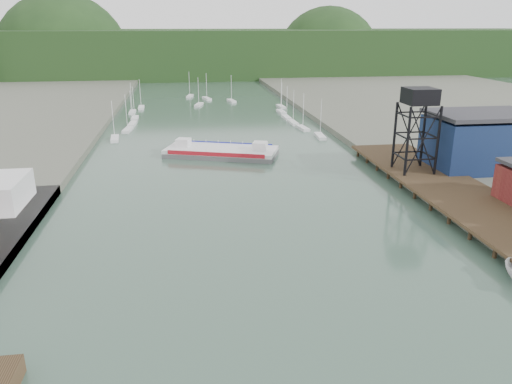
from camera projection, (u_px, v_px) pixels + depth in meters
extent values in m
cube|color=black|center=(456.00, 192.00, 86.13)|extent=(14.00, 70.00, 0.50)
cylinder|color=black|center=(423.00, 200.00, 85.66)|extent=(0.60, 0.60, 2.20)
cylinder|color=black|center=(487.00, 196.00, 87.30)|extent=(0.60, 0.60, 2.20)
cylinder|color=black|center=(408.00, 142.00, 92.66)|extent=(0.50, 0.50, 13.00)
cylinder|color=black|center=(438.00, 141.00, 93.48)|extent=(0.50, 0.50, 13.00)
cylinder|color=black|center=(395.00, 135.00, 98.28)|extent=(0.50, 0.50, 13.00)
cylinder|color=black|center=(423.00, 134.00, 99.10)|extent=(0.50, 0.50, 13.00)
cube|color=black|center=(420.00, 96.00, 93.32)|extent=(5.50, 5.50, 3.00)
cube|color=#0D173B|center=(481.00, 143.00, 100.45)|extent=(20.00, 14.00, 10.00)
cube|color=#2D2D33|center=(485.00, 114.00, 98.57)|extent=(20.50, 14.50, 0.80)
cube|color=silver|center=(115.00, 139.00, 133.04)|extent=(2.67, 7.65, 0.90)
cube|color=silver|center=(128.00, 130.00, 144.04)|extent=(2.81, 7.67, 0.90)
cube|color=silver|center=(132.00, 124.00, 152.43)|extent=(2.35, 7.59, 0.90)
cube|color=silver|center=(135.00, 118.00, 161.72)|extent=(2.01, 7.50, 0.90)
cube|color=silver|center=(132.00, 112.00, 172.95)|extent=(2.00, 7.50, 0.90)
cube|color=silver|center=(141.00, 108.00, 182.49)|extent=(2.16, 7.54, 0.90)
cube|color=silver|center=(320.00, 136.00, 135.99)|extent=(2.53, 7.62, 0.90)
cube|color=silver|center=(303.00, 128.00, 146.46)|extent=(2.76, 7.67, 0.90)
cube|color=silver|center=(293.00, 123.00, 154.56)|extent=(2.22, 7.56, 0.90)
cube|color=silver|center=(287.00, 118.00, 162.97)|extent=(2.18, 7.54, 0.90)
cube|color=silver|center=(281.00, 112.00, 173.42)|extent=(2.46, 7.61, 0.90)
cube|color=silver|center=(281.00, 107.00, 184.59)|extent=(2.48, 7.61, 0.90)
cube|color=silver|center=(199.00, 105.00, 188.96)|extent=(3.78, 7.76, 0.90)
cube|color=silver|center=(232.00, 101.00, 198.26)|extent=(3.31, 7.74, 0.90)
cube|color=silver|center=(207.00, 99.00, 204.48)|extent=(3.76, 7.76, 0.90)
cube|color=silver|center=(190.00, 96.00, 211.06)|extent=(3.40, 7.74, 0.90)
cube|color=#1A3116|center=(195.00, 53.00, 316.91)|extent=(500.00, 120.00, 28.00)
sphere|color=#1A3116|center=(65.00, 60.00, 307.29)|extent=(80.00, 80.00, 80.00)
sphere|color=#1A3116|center=(328.00, 60.00, 340.47)|extent=(70.00, 70.00, 70.00)
cube|color=#545557|center=(221.00, 154.00, 117.23)|extent=(27.64, 18.15, 1.03)
cube|color=silver|center=(221.00, 150.00, 116.93)|extent=(27.64, 18.15, 0.82)
cube|color=#AE1320|center=(215.00, 154.00, 112.04)|extent=(21.41, 7.58, 0.92)
cube|color=#151D97|center=(227.00, 144.00, 121.69)|extent=(21.41, 7.58, 0.92)
cube|color=silver|center=(183.00, 143.00, 118.19)|extent=(3.93, 3.93, 2.06)
cube|color=silver|center=(260.00, 146.00, 114.87)|extent=(3.93, 3.93, 2.06)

